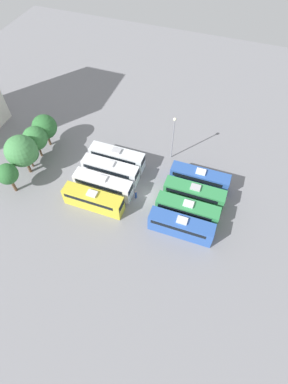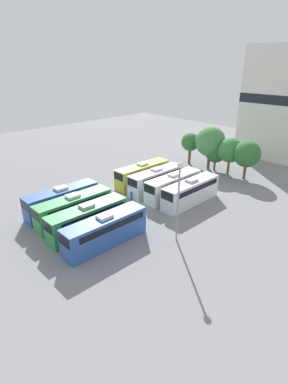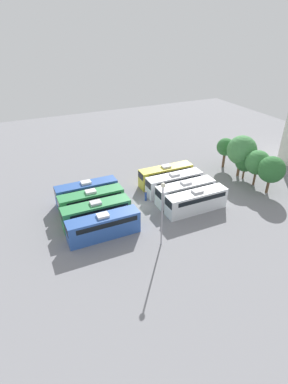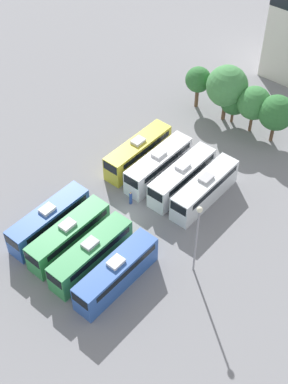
% 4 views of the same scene
% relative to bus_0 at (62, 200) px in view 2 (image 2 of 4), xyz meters
% --- Properties ---
extents(ground_plane, '(119.58, 119.58, 0.00)m').
position_rel_bus_0_xyz_m(ground_plane, '(5.01, 7.26, -1.84)').
color(ground_plane, gray).
extents(bus_0, '(2.45, 10.10, 3.71)m').
position_rel_bus_0_xyz_m(bus_0, '(0.00, 0.00, 0.00)').
color(bus_0, '#2D56A8').
rests_on(bus_0, ground_plane).
extents(bus_1, '(2.45, 10.10, 3.71)m').
position_rel_bus_0_xyz_m(bus_1, '(3.21, -0.14, 0.00)').
color(bus_1, '#338C4C').
rests_on(bus_1, ground_plane).
extents(bus_2, '(2.45, 10.10, 3.71)m').
position_rel_bus_0_xyz_m(bus_2, '(6.72, -0.40, 0.00)').
color(bus_2, '#338C4C').
rests_on(bus_2, ground_plane).
extents(bus_3, '(2.45, 10.10, 3.71)m').
position_rel_bus_0_xyz_m(bus_3, '(10.26, -0.46, 0.00)').
color(bus_3, '#2D56A8').
rests_on(bus_3, ground_plane).
extents(bus_4, '(2.45, 10.10, 3.71)m').
position_rel_bus_0_xyz_m(bus_4, '(-0.02, 14.80, 0.00)').
color(bus_4, gold).
rests_on(bus_4, ground_plane).
extents(bus_5, '(2.45, 10.10, 3.71)m').
position_rel_bus_0_xyz_m(bus_5, '(3.38, 14.60, 0.00)').
color(bus_5, white).
rests_on(bus_5, ground_plane).
extents(bus_6, '(2.45, 10.10, 3.71)m').
position_rel_bus_0_xyz_m(bus_6, '(6.82, 14.74, 0.00)').
color(bus_6, silver).
rests_on(bus_6, ground_plane).
extents(bus_7, '(2.45, 10.10, 3.71)m').
position_rel_bus_0_xyz_m(bus_7, '(10.04, 14.80, 0.00)').
color(bus_7, silver).
rests_on(bus_7, ground_plane).
extents(worker_person, '(0.36, 0.36, 1.80)m').
position_rel_bus_0_xyz_m(worker_person, '(3.91, 8.87, -1.01)').
color(worker_person, navy).
rests_on(worker_person, ground_plane).
extents(light_pole, '(0.60, 0.60, 9.35)m').
position_rel_bus_0_xyz_m(light_pole, '(15.08, 5.93, 4.34)').
color(light_pole, gray).
rests_on(light_pole, ground_plane).
extents(tree_0, '(3.53, 3.53, 6.14)m').
position_rel_bus_0_xyz_m(tree_0, '(-1.60, 29.12, 2.48)').
color(tree_0, brown).
rests_on(tree_0, ground_plane).
extents(tree_1, '(5.52, 5.52, 8.06)m').
position_rel_bus_0_xyz_m(tree_1, '(2.97, 29.12, 3.43)').
color(tree_1, brown).
rests_on(tree_1, ground_plane).
extents(tree_2, '(3.87, 3.87, 5.44)m').
position_rel_bus_0_xyz_m(tree_2, '(4.22, 29.34, 1.65)').
color(tree_2, brown).
rests_on(tree_2, ground_plane).
extents(tree_3, '(4.38, 4.38, 6.67)m').
position_rel_bus_0_xyz_m(tree_3, '(7.15, 29.28, 2.62)').
color(tree_3, brown).
rests_on(tree_3, ground_plane).
extents(tree_4, '(4.56, 4.56, 6.76)m').
position_rel_bus_0_xyz_m(tree_4, '(10.38, 29.30, 2.61)').
color(tree_4, brown).
rests_on(tree_4, ground_plane).
extents(depot_building, '(14.45, 10.53, 21.95)m').
position_rel_bus_0_xyz_m(depot_building, '(7.98, 46.82, 9.22)').
color(depot_building, silver).
rests_on(depot_building, ground_plane).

